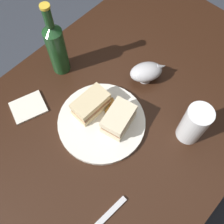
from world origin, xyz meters
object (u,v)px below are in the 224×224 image
(plate, at_px, (102,122))
(cider_bottle, at_px, (56,47))
(pint_glass, at_px, (193,126))
(fork, at_px, (102,221))
(gravy_boat, at_px, (146,72))
(sandwich_half_left, at_px, (119,119))
(sandwich_half_right, at_px, (91,104))
(napkin, at_px, (28,107))

(plate, xyz_separation_m, cider_bottle, (0.06, 0.26, 0.11))
(pint_glass, relative_size, fork, 0.84)
(pint_glass, xyz_separation_m, gravy_boat, (0.07, 0.23, -0.02))
(gravy_boat, bearing_deg, fork, -154.40)
(cider_bottle, height_order, fork, cider_bottle)
(plate, relative_size, gravy_boat, 2.12)
(pint_glass, bearing_deg, sandwich_half_left, 125.54)
(gravy_boat, relative_size, fork, 0.75)
(pint_glass, bearing_deg, gravy_boat, 73.72)
(sandwich_half_right, height_order, napkin, sandwich_half_right)
(sandwich_half_right, distance_m, cider_bottle, 0.22)
(sandwich_half_left, distance_m, sandwich_half_right, 0.10)
(sandwich_half_right, height_order, pint_glass, pint_glass)
(plate, bearing_deg, cider_bottle, 76.90)
(sandwich_half_left, relative_size, fork, 0.68)
(gravy_boat, bearing_deg, pint_glass, -106.28)
(plate, bearing_deg, gravy_boat, 1.40)
(sandwich_half_left, relative_size, pint_glass, 0.81)
(pint_glass, bearing_deg, cider_bottle, 101.66)
(pint_glass, relative_size, napkin, 1.37)
(plate, height_order, gravy_boat, gravy_boat)
(gravy_boat, bearing_deg, sandwich_half_left, -165.51)
(cider_bottle, xyz_separation_m, fork, (-0.28, -0.47, -0.11))
(sandwich_half_right, bearing_deg, plate, -99.02)
(sandwich_half_right, height_order, fork, sandwich_half_right)
(sandwich_half_left, xyz_separation_m, napkin, (-0.16, 0.27, -0.04))
(cider_bottle, distance_m, fork, 0.55)
(napkin, xyz_separation_m, fork, (-0.09, -0.43, -0.00))
(sandwich_half_right, xyz_separation_m, cider_bottle, (0.05, 0.21, 0.07))
(gravy_boat, height_order, cider_bottle, cider_bottle)
(sandwich_half_left, xyz_separation_m, fork, (-0.25, -0.16, -0.05))
(fork, bearing_deg, plate, -132.06)
(plate, height_order, fork, plate)
(gravy_boat, bearing_deg, sandwich_half_right, 167.56)
(plate, relative_size, napkin, 2.59)
(gravy_boat, height_order, fork, gravy_boat)
(napkin, bearing_deg, pint_glass, -57.19)
(sandwich_half_right, distance_m, gravy_boat, 0.23)
(plate, xyz_separation_m, fork, (-0.22, -0.21, -0.00))
(gravy_boat, xyz_separation_m, cider_bottle, (-0.17, 0.25, 0.07))
(cider_bottle, bearing_deg, sandwich_half_right, -104.17)
(plate, relative_size, cider_bottle, 1.00)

